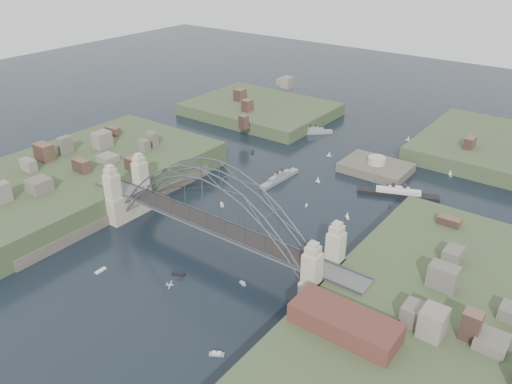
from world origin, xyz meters
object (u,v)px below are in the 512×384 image
object	(u,v)px
naval_cruiser_near	(280,178)
ocean_liner	(398,194)
bridge	(212,211)
naval_cruiser_far	(313,132)
wharf_shed	(345,323)
fort_island	(375,173)

from	to	relation	value
naval_cruiser_near	ocean_liner	xyz separation A→B (m)	(35.71, 12.51, 0.09)
bridge	naval_cruiser_near	size ratio (longest dim) A/B	4.64
bridge	naval_cruiser_far	size ratio (longest dim) A/B	6.44
bridge	ocean_liner	distance (m)	63.76
wharf_shed	naval_cruiser_far	bearing A→B (deg)	123.55
naval_cruiser_near	naval_cruiser_far	size ratio (longest dim) A/B	1.39
bridge	naval_cruiser_far	world-z (taller)	bridge
naval_cruiser_near	wharf_shed	bearing A→B (deg)	-47.28
fort_island	naval_cruiser_far	world-z (taller)	fort_island
wharf_shed	naval_cruiser_far	size ratio (longest dim) A/B	1.53
fort_island	naval_cruiser_far	bearing A→B (deg)	152.81
naval_cruiser_near	ocean_liner	distance (m)	37.83
fort_island	wharf_shed	bearing A→B (deg)	-69.15
ocean_liner	wharf_shed	bearing A→B (deg)	-75.35
naval_cruiser_far	ocean_liner	distance (m)	58.28
wharf_shed	naval_cruiser_far	distance (m)	123.30
naval_cruiser_far	bridge	bearing A→B (deg)	-74.85
bridge	fort_island	size ratio (longest dim) A/B	3.82
naval_cruiser_near	naval_cruiser_far	bearing A→B (deg)	107.32
fort_island	ocean_liner	xyz separation A→B (m)	(13.34, -12.61, 1.27)
wharf_shed	ocean_liner	xyz separation A→B (m)	(-18.66, 71.39, -9.07)
naval_cruiser_far	ocean_liner	world-z (taller)	ocean_liner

